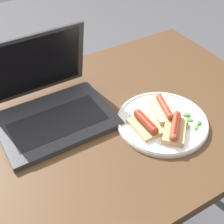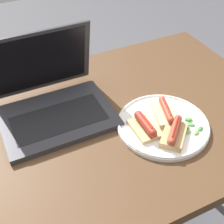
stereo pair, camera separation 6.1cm
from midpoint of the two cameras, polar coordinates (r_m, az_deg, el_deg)
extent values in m
cube|color=#4C331E|center=(0.97, -2.30, -3.33)|extent=(1.27, 0.76, 0.04)
cylinder|color=#4C331E|center=(1.63, 11.70, 0.17)|extent=(0.04, 0.04, 0.71)
cube|color=#2D2D33|center=(0.98, -8.17, -1.09)|extent=(0.34, 0.24, 0.02)
cube|color=black|center=(0.96, -7.93, -1.20)|extent=(0.28, 0.13, 0.00)
cube|color=#2D2D33|center=(1.02, -11.57, 8.95)|extent=(0.34, 0.05, 0.23)
cube|color=black|center=(1.01, -11.51, 8.88)|extent=(0.31, 0.04, 0.20)
cylinder|color=white|center=(0.97, 11.09, -2.47)|extent=(0.28, 0.28, 0.01)
torus|color=white|center=(0.96, 11.15, -2.13)|extent=(0.28, 0.28, 0.01)
cube|color=tan|center=(0.93, 7.91, -3.06)|extent=(0.07, 0.10, 0.01)
cylinder|color=maroon|center=(0.92, 8.02, -2.19)|extent=(0.03, 0.09, 0.03)
sphere|color=maroon|center=(0.94, 6.70, -0.57)|extent=(0.03, 0.03, 0.03)
sphere|color=maroon|center=(0.89, 9.41, -3.90)|extent=(0.03, 0.03, 0.03)
cylinder|color=red|center=(0.91, 8.09, -1.60)|extent=(0.01, 0.07, 0.01)
cube|color=tan|center=(0.92, 13.12, -4.17)|extent=(0.12, 0.12, 0.02)
cylinder|color=#9E3D28|center=(0.91, 13.31, -3.25)|extent=(0.09, 0.09, 0.02)
sphere|color=#9E3D28|center=(0.87, 12.75, -5.45)|extent=(0.02, 0.02, 0.02)
sphere|color=#9E3D28|center=(0.95, 13.83, -1.23)|extent=(0.02, 0.02, 0.02)
cylinder|color=red|center=(0.90, 13.43, -2.73)|extent=(0.06, 0.06, 0.01)
cube|color=#D6B784|center=(0.98, 11.50, -0.42)|extent=(0.10, 0.13, 0.02)
cylinder|color=#9E3D28|center=(0.97, 11.66, 0.44)|extent=(0.05, 0.10, 0.02)
sphere|color=#9E3D28|center=(1.00, 10.84, 2.23)|extent=(0.02, 0.02, 0.02)
sphere|color=#9E3D28|center=(0.94, 12.53, -1.48)|extent=(0.02, 0.02, 0.02)
cylinder|color=red|center=(0.96, 11.74, 0.90)|extent=(0.03, 0.08, 0.01)
ellipsoid|color=#387A33|center=(0.97, 17.64, -2.96)|extent=(0.02, 0.02, 0.01)
ellipsoid|color=#4C8E3D|center=(0.99, 15.56, -1.35)|extent=(0.03, 0.03, 0.01)
ellipsoid|color=#387A33|center=(0.97, 14.31, -1.99)|extent=(0.02, 0.01, 0.01)
ellipsoid|color=#709E4C|center=(0.95, 15.15, -3.60)|extent=(0.03, 0.02, 0.01)
ellipsoid|color=#4C8E3D|center=(0.96, 15.16, -2.93)|extent=(0.03, 0.02, 0.01)
ellipsoid|color=#4C8E3D|center=(0.98, 15.95, -2.25)|extent=(0.03, 0.03, 0.01)
ellipsoid|color=#709E4C|center=(0.96, 16.95, -3.65)|extent=(0.03, 0.02, 0.01)
camera|label=1|loc=(0.03, -88.07, 1.70)|focal=50.00mm
camera|label=2|loc=(0.03, 91.93, -1.70)|focal=50.00mm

